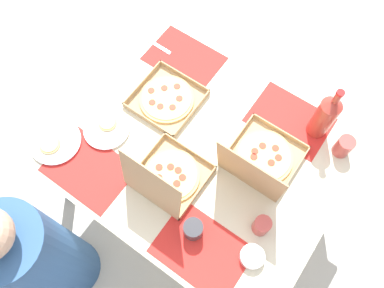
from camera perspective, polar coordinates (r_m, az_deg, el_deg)
name	(u,v)px	position (r m, az deg, el deg)	size (l,w,h in m)	color
ground_plane	(192,192)	(2.40, 0.00, -7.12)	(6.00, 6.00, 0.00)	beige
dining_table	(192,153)	(1.81, 0.00, -1.39)	(1.33, 1.01, 0.73)	#3F3328
placemat_near_left	(290,120)	(1.82, 14.36, 3.49)	(0.36, 0.26, 0.00)	red
placemat_near_right	(184,59)	(1.94, -1.17, 12.62)	(0.36, 0.26, 0.00)	red
placemat_far_left	(202,250)	(1.58, 1.46, -15.58)	(0.36, 0.26, 0.00)	red
placemat_far_right	(89,169)	(1.72, -15.17, -3.66)	(0.36, 0.26, 0.00)	red
pizza_box_corner_left	(167,99)	(1.80, -3.78, 6.71)	(0.29, 0.29, 0.04)	tan
pizza_box_edge_far	(261,160)	(1.65, 10.23, -2.33)	(0.29, 0.34, 0.33)	tan
pizza_box_corner_right	(167,178)	(1.60, -3.72, -5.02)	(0.28, 0.28, 0.31)	tan
plate_middle	(55,142)	(1.81, -19.74, 0.30)	(0.23, 0.23, 0.03)	white
plate_far_right	(107,128)	(1.77, -12.57, 2.30)	(0.21, 0.21, 0.03)	white
soda_bottle	(325,116)	(1.71, 19.20, 3.96)	(0.09, 0.09, 0.32)	#B2382D
cup_red	(344,146)	(1.77, 21.66, -0.33)	(0.07, 0.07, 0.10)	#BF4742
cup_dark	(262,226)	(1.57, 10.33, -11.88)	(0.07, 0.07, 0.09)	#BF4742
cup_clear_left	(193,229)	(1.55, 0.17, -12.58)	(0.08, 0.08, 0.09)	#333338
condiment_bowl	(252,257)	(1.57, 8.94, -16.24)	(0.10, 0.10, 0.04)	white
knife_by_far_left	(231,101)	(1.82, 5.85, 6.42)	(0.21, 0.02, 0.01)	#B7B7BC
knife_by_near_left	(154,43)	(2.01, -5.72, 14.70)	(0.21, 0.02, 0.01)	#B7B7BC
diner_right_seat	(41,256)	(1.94, -21.52, -15.33)	(0.32, 0.32, 1.12)	#33598C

